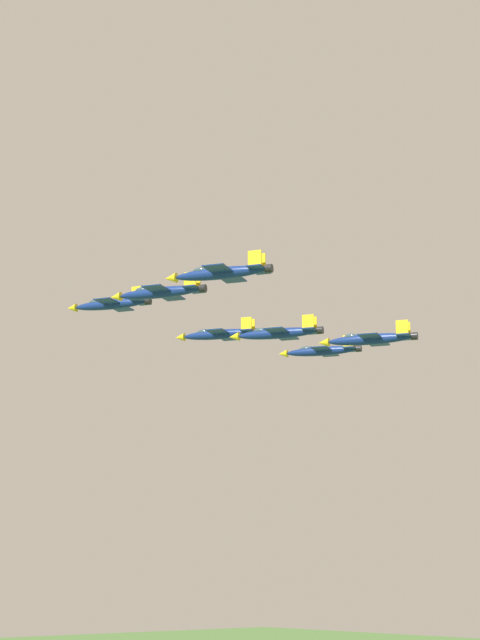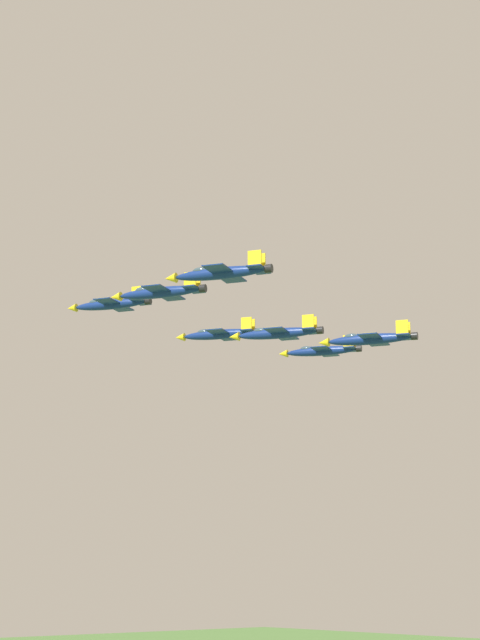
% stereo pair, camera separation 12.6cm
% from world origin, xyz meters
% --- Properties ---
extents(jet_lead, '(10.70, 15.76, 3.62)m').
position_xyz_m(jet_lead, '(21.91, -2.98, 95.20)').
color(jet_lead, navy).
extents(jet_left_wingman, '(10.91, 16.17, 3.70)m').
position_xyz_m(jet_left_wingman, '(17.78, -23.88, 92.66)').
color(jet_left_wingman, navy).
extents(jet_right_wingman, '(10.95, 15.74, 3.63)m').
position_xyz_m(jet_right_wingman, '(41.87, -10.42, 91.15)').
color(jet_right_wingman, navy).
extents(jet_left_outer, '(10.87, 15.93, 3.66)m').
position_xyz_m(jet_left_outer, '(13.65, -44.78, 90.85)').
color(jet_left_outer, navy).
extents(jet_right_outer, '(10.70, 15.40, 3.55)m').
position_xyz_m(jet_right_outer, '(61.83, -17.86, 89.40)').
color(jet_right_outer, navy).
extents(jet_slot_rear, '(10.80, 15.65, 3.60)m').
position_xyz_m(jet_slot_rear, '(37.74, -31.32, 87.26)').
color(jet_slot_rear, navy).
extents(jet_trailing, '(10.74, 15.55, 3.58)m').
position_xyz_m(jet_trailing, '(45.66, -45.49, 85.02)').
color(jet_trailing, navy).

